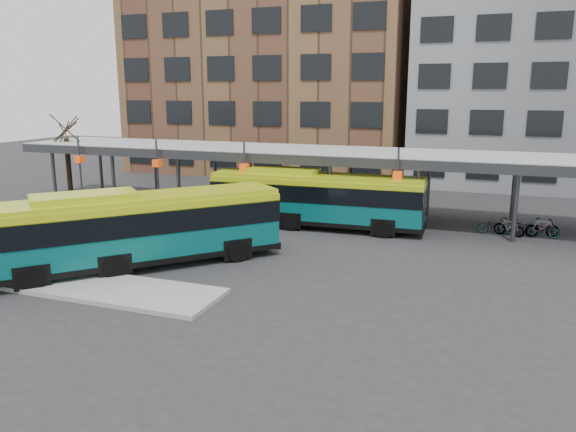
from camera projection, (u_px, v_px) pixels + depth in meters
name	position (u px, v px, depth m)	size (l,w,h in m)	color
ground	(214.00, 277.00, 23.86)	(120.00, 120.00, 0.00)	#28282B
boarding_island	(60.00, 282.00, 22.96)	(14.00, 3.00, 0.18)	gray
canopy	(309.00, 154.00, 34.79)	(40.00, 6.53, 4.80)	#999B9E
tree	(69.00, 166.00, 40.41)	(1.64, 1.64, 5.60)	black
building_brick	(274.00, 56.00, 54.12)	(26.00, 14.00, 22.00)	brown
building_grey	(571.00, 62.00, 45.51)	(24.00, 14.00, 20.00)	slate
bus_front	(136.00, 227.00, 24.78)	(10.62, 11.27, 3.52)	#075253
bus_rear	(316.00, 197.00, 32.17)	(12.25, 3.14, 3.35)	#075253
bike_rack	(523.00, 227.00, 30.44)	(4.27, 1.29, 1.06)	slate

